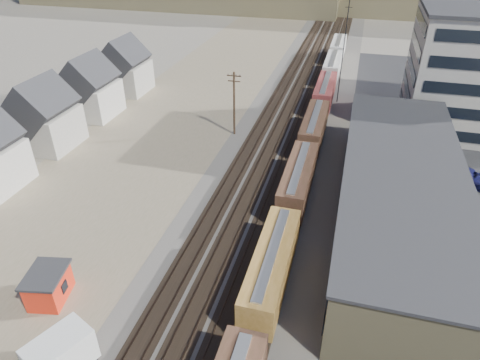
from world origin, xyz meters
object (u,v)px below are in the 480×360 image
(utility_pole_north, at_px, (234,102))
(maintenance_shed, at_px, (48,286))
(parked_car_blue, at_px, (470,177))
(freight_train, at_px, (307,151))

(utility_pole_north, height_order, maintenance_shed, utility_pole_north)
(parked_car_blue, bearing_deg, maintenance_shed, 158.18)
(freight_train, relative_size, maintenance_shed, 25.53)
(freight_train, bearing_deg, maintenance_shed, -122.82)
(freight_train, bearing_deg, parked_car_blue, 5.80)
(freight_train, xyz_separation_m, utility_pole_north, (-12.30, 7.86, 2.50))
(utility_pole_north, bearing_deg, freight_train, -32.59)
(utility_pole_north, relative_size, maintenance_shed, 2.13)
(freight_train, height_order, parked_car_blue, freight_train)
(freight_train, xyz_separation_m, maintenance_shed, (-18.77, -29.10, -1.25))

